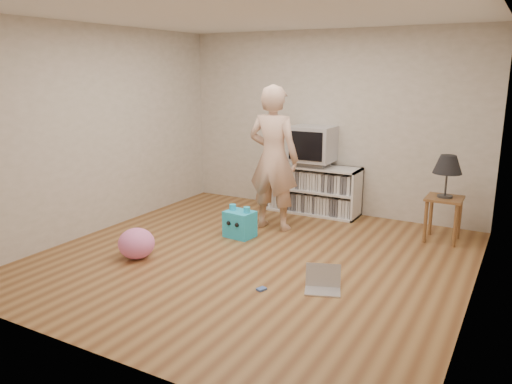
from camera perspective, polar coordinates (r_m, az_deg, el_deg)
The scene contains 13 objects.
ground at distance 5.63m, azimuth -0.36°, elevation -7.56°, with size 4.50×4.50×0.00m, color brown.
walls at distance 5.29m, azimuth -0.39°, elevation 5.66°, with size 4.52×4.52×2.60m.
ceiling at distance 5.27m, azimuth -0.41°, elevation 19.80°, with size 4.50×4.50×0.01m, color white.
media_unit at distance 7.34m, azimuth 6.42°, elevation 0.35°, with size 1.40×0.45×0.70m.
dvd_deck at distance 7.25m, azimuth 6.46°, elevation 3.28°, with size 0.45×0.35×0.07m, color gray.
crt_tv at distance 7.20m, azimuth 6.51°, elevation 5.51°, with size 0.60×0.53×0.50m.
side_table at distance 6.48m, azimuth 20.66°, elevation -1.71°, with size 0.42×0.42×0.55m.
table_lamp at distance 6.36m, azimuth 21.06°, elevation 2.85°, with size 0.34×0.34×0.52m.
person at distance 6.43m, azimuth 2.00°, elevation 3.84°, with size 0.68×0.45×1.87m, color #DAAF94.
laptop at distance 4.90m, azimuth 7.65°, elevation -10.29°, with size 0.41×0.37×0.23m.
playing_cards at distance 4.86m, azimuth 0.63°, elevation -11.03°, with size 0.07×0.09×0.02m, color #476ABF.
plush_blue at distance 6.27m, azimuth -1.87°, elevation -3.63°, with size 0.38×0.33×0.41m.
plush_pink at distance 5.73m, azimuth -13.51°, elevation -5.73°, with size 0.40×0.40×0.34m, color pink.
Camera 1 is at (2.59, -4.56, 2.06)m, focal length 35.00 mm.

